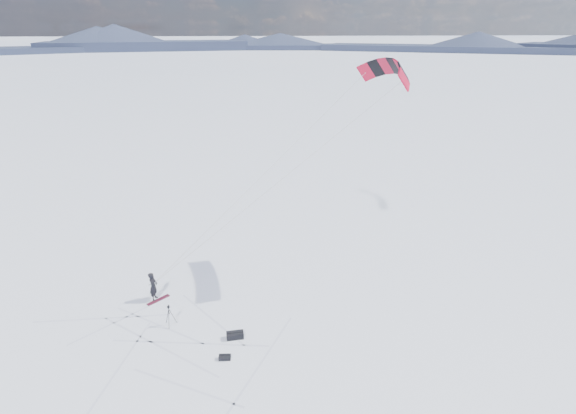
{
  "coord_description": "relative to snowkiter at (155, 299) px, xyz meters",
  "views": [
    {
      "loc": [
        4.1,
        -19.18,
        16.1
      ],
      "look_at": [
        7.11,
        5.51,
        5.36
      ],
      "focal_mm": 26.0,
      "sensor_mm": 36.0,
      "label": 1
    }
  ],
  "objects": [
    {
      "name": "snow_tracks",
      "position": [
        1.14,
        -4.72,
        0.0
      ],
      "size": [
        17.62,
        14.39,
        0.01
      ],
      "color": "silver",
      "rests_on": "ground"
    },
    {
      "name": "gear_bag_b",
      "position": [
        4.55,
        -5.89,
        0.13
      ],
      "size": [
        0.66,
        0.37,
        0.29
      ],
      "rotation": [
        0.0,
        0.0,
        -0.1
      ],
      "color": "black",
      "rests_on": "ground"
    },
    {
      "name": "power_kite",
      "position": [
        15.14,
        2.92,
        13.49
      ],
      "size": [
        16.4,
        5.58,
        13.29
      ],
      "color": "#B60D2A",
      "rests_on": "ground"
    },
    {
      "name": "gear_bag_a",
      "position": [
        5.1,
        -4.31,
        0.19
      ],
      "size": [
        0.99,
        0.51,
        0.43
      ],
      "rotation": [
        0.0,
        0.0,
        0.06
      ],
      "color": "black",
      "rests_on": "ground"
    },
    {
      "name": "snowboard",
      "position": [
        0.22,
        -0.16,
        0.02
      ],
      "size": [
        1.36,
        1.18,
        0.04
      ],
      "primitive_type": "cube",
      "rotation": [
        0.0,
        0.0,
        0.68
      ],
      "color": "maroon",
      "rests_on": "ground"
    },
    {
      "name": "snowkiter",
      "position": [
        0.0,
        0.0,
        0.0
      ],
      "size": [
        0.54,
        0.76,
        1.95
      ],
      "primitive_type": "imported",
      "rotation": [
        0.0,
        0.0,
        1.46
      ],
      "color": "black",
      "rests_on": "ground"
    },
    {
      "name": "tripod",
      "position": [
        1.34,
        -2.71,
        0.87
      ],
      "size": [
        0.67,
        0.63,
        1.34
      ],
      "rotation": [
        0.0,
        0.0,
        0.39
      ],
      "color": "black",
      "rests_on": "ground"
    },
    {
      "name": "horizon_hills",
      "position": [
        1.7,
        -4.0,
        2.96
      ],
      "size": [
        704.0,
        704.42,
        8.0
      ],
      "color": "#21253C",
      "rests_on": "ground"
    },
    {
      "name": "ground",
      "position": [
        1.7,
        -4.0,
        0.0
      ],
      "size": [
        1800.0,
        1800.0,
        0.0
      ],
      "primitive_type": "plane",
      "color": "white"
    }
  ]
}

